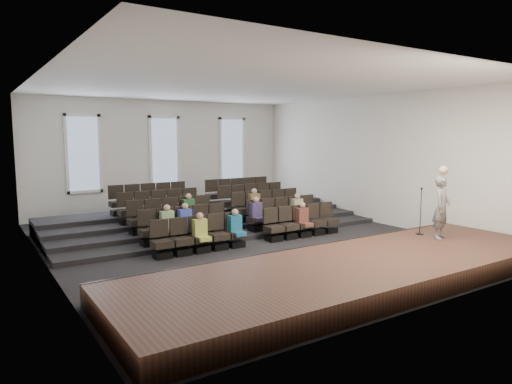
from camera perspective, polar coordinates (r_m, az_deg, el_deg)
ground at (r=15.14m, az=-1.32°, el=-6.05°), size 14.00×14.00×0.00m
ceiling at (r=14.83m, az=-1.38°, el=13.17°), size 12.00×14.00×0.02m
wall_back at (r=21.07m, az=-11.42°, el=4.39°), size 12.00×0.04×5.00m
wall_front at (r=9.54m, az=21.29°, el=0.96°), size 12.00×0.04×5.00m
wall_left at (r=12.71m, az=-25.17°, el=2.18°), size 0.04×14.00×5.00m
wall_right at (r=18.63m, az=14.67°, el=3.97°), size 0.04×14.00×5.00m
stage at (r=11.19m, az=12.68°, el=-9.64°), size 11.80×3.60×0.50m
stage_lip at (r=12.44m, az=6.80°, el=-7.81°), size 11.80×0.06×0.52m
risers at (r=17.82m, az=-6.68°, el=-3.45°), size 11.80×4.80×0.60m
seating_rows at (r=16.31m, az=-4.17°, el=-2.67°), size 6.80×4.70×1.67m
windows at (r=21.00m, az=-11.36°, el=4.93°), size 8.44×0.10×3.24m
audience at (r=15.15m, az=-2.69°, el=-2.90°), size 5.45×2.64×1.10m
speaker at (r=14.03m, az=22.19°, el=-1.79°), size 0.76×0.61×1.80m
mic_stand at (r=14.48m, az=19.84°, el=-3.36°), size 0.23×0.23×1.40m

